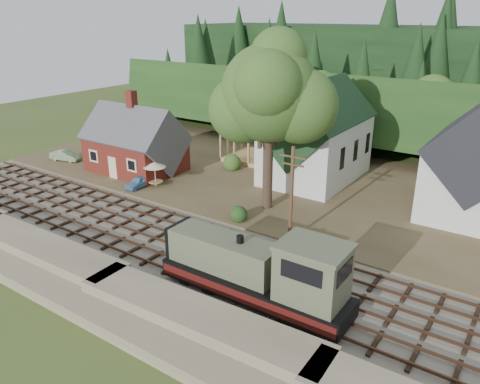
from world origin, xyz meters
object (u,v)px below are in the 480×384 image
Objects in this scene: locomotive at (260,273)px; car_blue at (139,182)px; car_green at (66,156)px; patio_set at (155,166)px.

locomotive reaches higher than car_blue.
patio_set is at bearing -106.14° from car_green.
car_blue is at bearing -134.95° from patio_set.
car_green is 15.38m from patio_set.
locomotive is 3.72× the size of car_blue.
car_blue is 0.88× the size of car_green.
patio_set is at bearing 44.86° from car_blue.
car_green is at bearing 173.75° from car_blue.
car_green is at bearing 161.70° from locomotive.
car_blue is at bearing -110.98° from car_green.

